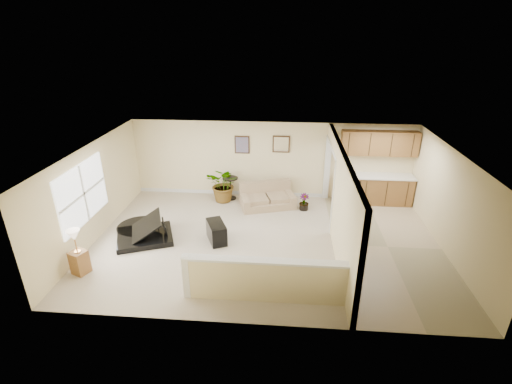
# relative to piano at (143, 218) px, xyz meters

# --- Properties ---
(floor) EXTENTS (9.00, 9.00, 0.00)m
(floor) POSITION_rel_piano_xyz_m (3.25, -0.00, -0.56)
(floor) COLOR #BCAF92
(floor) RESTS_ON ground
(back_wall) EXTENTS (9.00, 0.04, 2.50)m
(back_wall) POSITION_rel_piano_xyz_m (3.25, 3.00, 0.69)
(back_wall) COLOR beige
(back_wall) RESTS_ON floor
(front_wall) EXTENTS (9.00, 0.04, 2.50)m
(front_wall) POSITION_rel_piano_xyz_m (3.25, -3.00, 0.69)
(front_wall) COLOR beige
(front_wall) RESTS_ON floor
(left_wall) EXTENTS (0.04, 6.00, 2.50)m
(left_wall) POSITION_rel_piano_xyz_m (-1.25, -0.00, 0.69)
(left_wall) COLOR beige
(left_wall) RESTS_ON floor
(right_wall) EXTENTS (0.04, 6.00, 2.50)m
(right_wall) POSITION_rel_piano_xyz_m (7.75, -0.00, 0.69)
(right_wall) COLOR beige
(right_wall) RESTS_ON floor
(ceiling) EXTENTS (9.00, 6.00, 0.04)m
(ceiling) POSITION_rel_piano_xyz_m (3.25, -0.00, 1.94)
(ceiling) COLOR silver
(ceiling) RESTS_ON back_wall
(kitchen_vinyl) EXTENTS (2.70, 6.00, 0.01)m
(kitchen_vinyl) POSITION_rel_piano_xyz_m (6.40, -0.00, -0.55)
(kitchen_vinyl) COLOR tan
(kitchen_vinyl) RESTS_ON floor
(interior_partition) EXTENTS (0.18, 5.99, 2.50)m
(interior_partition) POSITION_rel_piano_xyz_m (5.05, 0.25, 0.66)
(interior_partition) COLOR beige
(interior_partition) RESTS_ON floor
(pony_half_wall) EXTENTS (3.42, 0.22, 1.00)m
(pony_half_wall) POSITION_rel_piano_xyz_m (3.33, -2.30, -0.04)
(pony_half_wall) COLOR beige
(pony_half_wall) RESTS_ON floor
(left_window) EXTENTS (0.05, 2.15, 1.45)m
(left_window) POSITION_rel_piano_xyz_m (-1.23, -0.50, 0.89)
(left_window) COLOR white
(left_window) RESTS_ON left_wall
(wall_art_left) EXTENTS (0.48, 0.04, 0.58)m
(wall_art_left) POSITION_rel_piano_xyz_m (2.30, 2.97, 1.19)
(wall_art_left) COLOR #372414
(wall_art_left) RESTS_ON back_wall
(wall_mirror) EXTENTS (0.55, 0.04, 0.55)m
(wall_mirror) POSITION_rel_piano_xyz_m (3.55, 2.97, 1.24)
(wall_mirror) COLOR #372414
(wall_mirror) RESTS_ON back_wall
(kitchen_cabinets) EXTENTS (2.36, 0.65, 2.33)m
(kitchen_cabinets) POSITION_rel_piano_xyz_m (6.44, 2.73, 0.31)
(kitchen_cabinets) COLOR #915B2F
(kitchen_cabinets) RESTS_ON floor
(piano) EXTENTS (1.98, 1.95, 1.33)m
(piano) POSITION_rel_piano_xyz_m (0.00, 0.00, 0.00)
(piano) COLOR black
(piano) RESTS_ON floor
(piano_bench) EXTENTS (0.68, 0.87, 0.52)m
(piano_bench) POSITION_rel_piano_xyz_m (1.96, -0.05, -0.30)
(piano_bench) COLOR black
(piano_bench) RESTS_ON floor
(loveseat) EXTENTS (1.92, 1.39, 0.95)m
(loveseat) POSITION_rel_piano_xyz_m (3.17, 2.20, -0.20)
(loveseat) COLOR tan
(loveseat) RESTS_ON floor
(accent_table) EXTENTS (0.51, 0.51, 0.74)m
(accent_table) POSITION_rel_piano_xyz_m (1.94, 2.62, -0.08)
(accent_table) COLOR black
(accent_table) RESTS_ON floor
(palm_plant) EXTENTS (1.30, 1.22, 1.18)m
(palm_plant) POSITION_rel_piano_xyz_m (1.78, 2.42, 0.02)
(palm_plant) COLOR black
(palm_plant) RESTS_ON floor
(small_plant) EXTENTS (0.34, 0.34, 0.53)m
(small_plant) POSITION_rel_piano_xyz_m (4.32, 1.99, -0.33)
(small_plant) COLOR black
(small_plant) RESTS_ON floor
(lamp_stand) EXTENTS (0.43, 0.43, 1.11)m
(lamp_stand) POSITION_rel_piano_xyz_m (-0.90, -1.70, -0.09)
(lamp_stand) COLOR #915B2F
(lamp_stand) RESTS_ON floor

